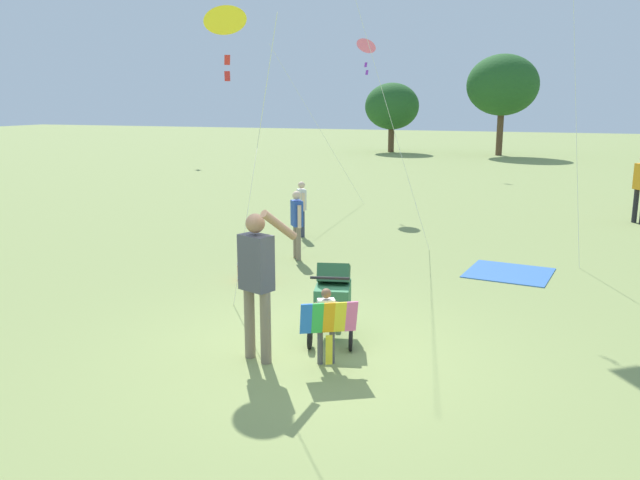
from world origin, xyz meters
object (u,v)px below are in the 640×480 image
at_px(child_with_butterfly_kite, 327,320).
at_px(person_adult_flyer, 257,273).
at_px(stroller, 333,294).
at_px(person_red_shirt, 297,219).
at_px(kite_blue_high, 365,48).
at_px(kite_adult_black, 226,23).
at_px(picnic_blanket, 509,273).
at_px(cooler_box, 253,271).
at_px(person_couple_left, 302,204).

xyz_separation_m(child_with_butterfly_kite, person_adult_flyer, (-0.83, -0.13, 0.52)).
xyz_separation_m(child_with_butterfly_kite, stroller, (-0.21, 0.86, 0.04)).
bearing_deg(person_red_shirt, stroller, -61.87).
distance_m(child_with_butterfly_kite, kite_blue_high, 12.78).
height_order(kite_adult_black, kite_blue_high, kite_blue_high).
bearing_deg(person_adult_flyer, person_red_shirt, 106.56).
bearing_deg(picnic_blanket, cooler_box, -153.77).
relative_size(kite_blue_high, picnic_blanket, 3.35).
distance_m(person_couple_left, cooler_box, 3.88).
height_order(person_red_shirt, person_couple_left, person_red_shirt).
bearing_deg(child_with_butterfly_kite, person_adult_flyer, -170.95).
bearing_deg(picnic_blanket, stroller, -115.44).
height_order(stroller, kite_adult_black, kite_adult_black).
bearing_deg(cooler_box, kite_blue_high, 93.57).
xyz_separation_m(person_adult_flyer, kite_blue_high, (-2.12, 11.90, 3.48)).
bearing_deg(stroller, person_red_shirt, 118.13).
bearing_deg(kite_adult_black, cooler_box, 103.36).
relative_size(person_red_shirt, picnic_blanket, 0.94).
bearing_deg(person_couple_left, person_red_shirt, -70.91).
height_order(person_couple_left, picnic_blanket, person_couple_left).
distance_m(person_red_shirt, cooler_box, 1.85).
bearing_deg(picnic_blanket, person_couple_left, 159.95).
distance_m(person_adult_flyer, stroller, 1.27).
relative_size(person_adult_flyer, kite_adult_black, 0.43).
bearing_deg(cooler_box, person_adult_flyer, -63.20).
xyz_separation_m(child_with_butterfly_kite, kite_adult_black, (-2.09, 1.64, 3.58)).
xyz_separation_m(person_adult_flyer, cooler_box, (-1.57, 3.11, -0.91)).
relative_size(person_adult_flyer, person_red_shirt, 1.38).
distance_m(kite_adult_black, picnic_blanket, 6.60).
height_order(kite_adult_black, picnic_blanket, kite_adult_black).
bearing_deg(person_adult_flyer, stroller, 58.19).
bearing_deg(picnic_blanket, person_red_shirt, -175.49).
relative_size(child_with_butterfly_kite, kite_blue_high, 0.19).
height_order(child_with_butterfly_kite, person_adult_flyer, person_adult_flyer).
xyz_separation_m(kite_adult_black, kite_blue_high, (-0.87, 10.13, 0.42)).
bearing_deg(child_with_butterfly_kite, stroller, 103.93).
distance_m(picnic_blanket, cooler_box, 4.66).
distance_m(child_with_butterfly_kite, cooler_box, 3.85).
bearing_deg(picnic_blanket, person_adult_flyer, -116.73).
xyz_separation_m(child_with_butterfly_kite, picnic_blanket, (1.77, 5.03, -0.56)).
distance_m(person_red_shirt, picnic_blanket, 4.13).
bearing_deg(person_adult_flyer, child_with_butterfly_kite, 9.05).
bearing_deg(kite_blue_high, picnic_blanket, -54.98).
height_order(kite_adult_black, person_couple_left, kite_adult_black).
height_order(person_adult_flyer, kite_adult_black, kite_adult_black).
bearing_deg(child_with_butterfly_kite, kite_adult_black, 141.87).
bearing_deg(cooler_box, stroller, -44.00).
bearing_deg(stroller, person_couple_left, 115.13).
height_order(stroller, person_red_shirt, person_red_shirt).
relative_size(kite_adult_black, kite_blue_high, 0.91).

